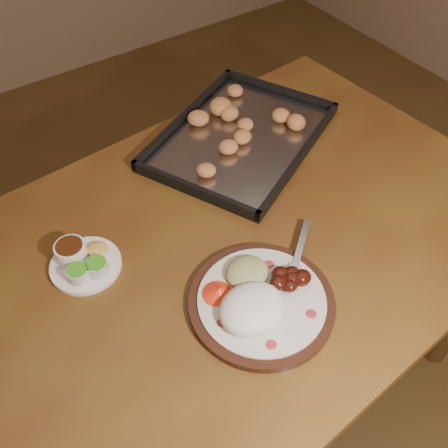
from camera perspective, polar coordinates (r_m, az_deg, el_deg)
ground at (r=1.83m, az=0.58°, el=-13.33°), size 4.00×4.00×0.00m
dining_table at (r=1.18m, az=-1.62°, el=-5.90°), size 1.56×1.01×0.75m
dinner_plate at (r=1.01m, az=3.96°, el=-8.59°), size 0.36×0.29×0.07m
condiment_saucer at (r=1.10m, az=-15.86°, el=-4.12°), size 0.15×0.15×0.05m
baking_tray at (r=1.36m, az=1.94°, el=10.03°), size 0.60×0.54×0.05m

